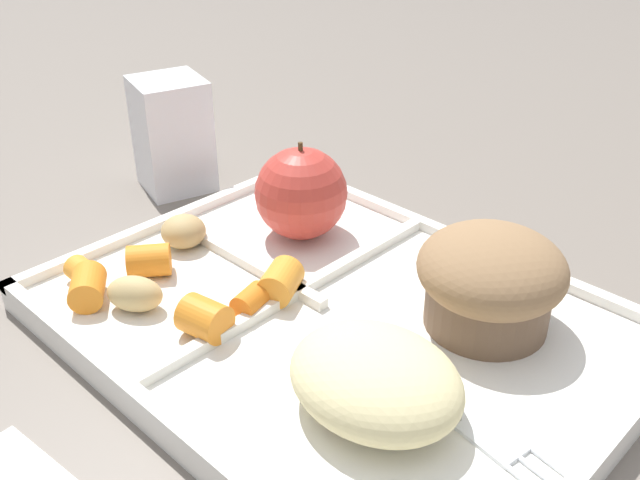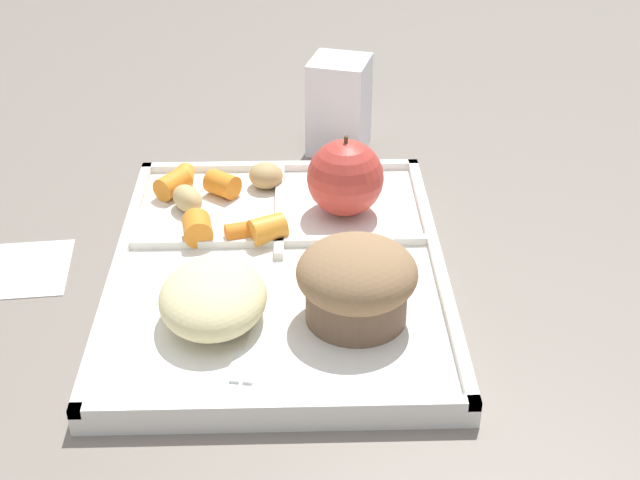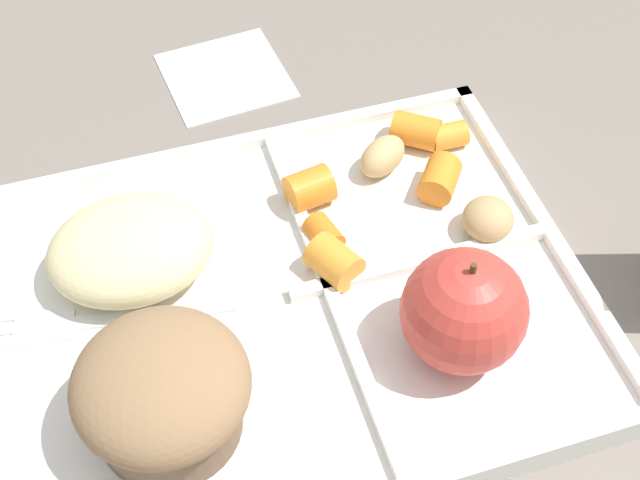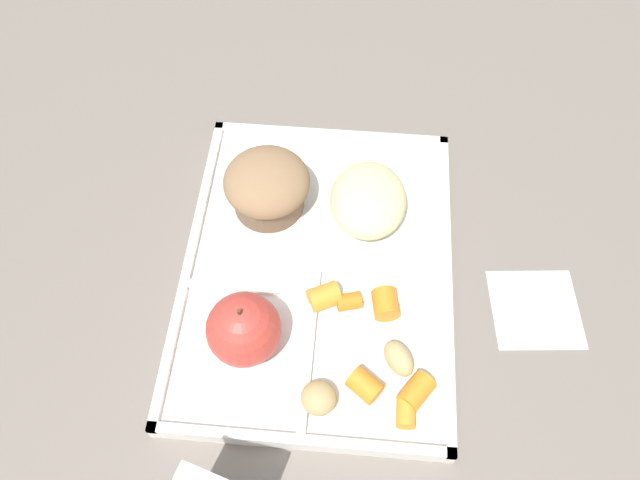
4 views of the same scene
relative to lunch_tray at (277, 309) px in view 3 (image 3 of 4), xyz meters
The scene contains 19 objects.
ground 0.01m from the lunch_tray, ahead, with size 6.00×6.00×0.00m, color slate.
lunch_tray is the anchor object (origin of this frame).
green_apple 0.12m from the lunch_tray, 146.24° to the left, with size 0.07×0.07×0.08m.
bran_muffin 0.11m from the lunch_tray, 38.64° to the left, with size 0.09×0.09×0.07m.
carrot_slice_near_corner 0.05m from the lunch_tray, 165.90° to the right, with size 0.02×0.02×0.03m, color orange.
carrot_slice_center 0.06m from the lunch_tray, 139.38° to the right, with size 0.02×0.02×0.02m, color orange.
carrot_slice_tilted 0.17m from the lunch_tray, 141.40° to the right, with size 0.02×0.02×0.03m, color orange.
carrot_slice_edge 0.09m from the lunch_tray, 120.78° to the right, with size 0.03×0.03×0.03m, color orange.
carrot_slice_small 0.14m from the lunch_tray, 156.55° to the right, with size 0.02×0.02×0.03m, color orange.
carrot_slice_large 0.18m from the lunch_tray, 147.94° to the right, with size 0.02×0.02×0.03m, color orange.
potato_chunk_golden 0.13m from the lunch_tray, 138.88° to the right, with size 0.04×0.02×0.02m, color tan.
potato_chunk_wedge 0.15m from the lunch_tray, behind, with size 0.03×0.03×0.03m, color tan.
egg_noodle_pile 0.10m from the lunch_tray, 32.61° to the right, with size 0.10×0.08×0.04m, color beige.
meatball_side 0.10m from the lunch_tray, 42.40° to the right, with size 0.03×0.03×0.03m, color #755B4C.
meatball_back 0.09m from the lunch_tray, 26.92° to the right, with size 0.03×0.03×0.03m, color brown.
meatball_center 0.10m from the lunch_tray, 32.64° to the right, with size 0.04×0.04×0.04m, color #755B4C.
meatball_front 0.09m from the lunch_tray, 36.22° to the right, with size 0.04×0.04×0.04m, color brown.
plastic_fork 0.12m from the lunch_tray, ahead, with size 0.16×0.04×0.00m.
paper_napkin 0.23m from the lunch_tray, 95.54° to the right, with size 0.09×0.09×0.00m, color white.
Camera 3 is at (0.07, 0.31, 0.46)m, focal length 49.75 mm.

